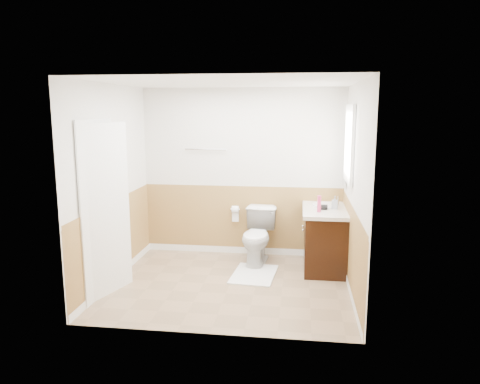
# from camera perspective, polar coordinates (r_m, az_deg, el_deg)

# --- Properties ---
(floor) EXTENTS (3.00, 3.00, 0.00)m
(floor) POSITION_cam_1_polar(r_m,az_deg,el_deg) (5.88, -1.31, -11.50)
(floor) COLOR #8C7051
(floor) RESTS_ON ground
(ceiling) EXTENTS (3.00, 3.00, 0.00)m
(ceiling) POSITION_cam_1_polar(r_m,az_deg,el_deg) (5.47, -1.42, 13.60)
(ceiling) COLOR white
(ceiling) RESTS_ON floor
(wall_back) EXTENTS (3.00, 0.00, 3.00)m
(wall_back) POSITION_cam_1_polar(r_m,az_deg,el_deg) (6.81, 0.32, 2.43)
(wall_back) COLOR silver
(wall_back) RESTS_ON floor
(wall_front) EXTENTS (3.00, 0.00, 3.00)m
(wall_front) POSITION_cam_1_polar(r_m,az_deg,el_deg) (4.29, -4.03, -2.36)
(wall_front) COLOR silver
(wall_front) RESTS_ON floor
(wall_left) EXTENTS (0.00, 3.00, 3.00)m
(wall_left) POSITION_cam_1_polar(r_m,az_deg,el_deg) (5.96, -15.77, 0.88)
(wall_left) COLOR silver
(wall_left) RESTS_ON floor
(wall_right) EXTENTS (0.00, 3.00, 3.00)m
(wall_right) POSITION_cam_1_polar(r_m,az_deg,el_deg) (5.52, 14.23, 0.22)
(wall_right) COLOR silver
(wall_right) RESTS_ON floor
(wainscot_back) EXTENTS (3.00, 0.00, 3.00)m
(wainscot_back) POSITION_cam_1_polar(r_m,az_deg,el_deg) (6.94, 0.30, -3.73)
(wainscot_back) COLOR #A07B40
(wainscot_back) RESTS_ON floor
(wainscot_front) EXTENTS (3.00, 0.00, 3.00)m
(wainscot_front) POSITION_cam_1_polar(r_m,az_deg,el_deg) (4.52, -3.88, -11.64)
(wainscot_front) COLOR #A07B40
(wainscot_front) RESTS_ON floor
(wainscot_left) EXTENTS (0.00, 2.60, 2.60)m
(wainscot_left) POSITION_cam_1_polar(r_m,az_deg,el_deg) (6.12, -15.32, -6.07)
(wainscot_left) COLOR #A07B40
(wainscot_left) RESTS_ON floor
(wainscot_right) EXTENTS (0.00, 2.60, 2.60)m
(wainscot_right) POSITION_cam_1_polar(r_m,az_deg,el_deg) (5.69, 13.77, -7.23)
(wainscot_right) COLOR #A07B40
(wainscot_right) RESTS_ON floor
(toilet) EXTENTS (0.50, 0.81, 0.79)m
(toilet) POSITION_cam_1_polar(r_m,az_deg,el_deg) (6.54, 2.22, -5.60)
(toilet) COLOR white
(toilet) RESTS_ON floor
(bath_mat) EXTENTS (0.62, 0.84, 0.02)m
(bath_mat) POSITION_cam_1_polar(r_m,az_deg,el_deg) (6.19, 1.76, -10.27)
(bath_mat) COLOR silver
(bath_mat) RESTS_ON floor
(vanity_cabinet) EXTENTS (0.55, 1.10, 0.80)m
(vanity_cabinet) POSITION_cam_1_polar(r_m,az_deg,el_deg) (6.49, 10.52, -5.83)
(vanity_cabinet) COLOR black
(vanity_cabinet) RESTS_ON floor
(vanity_knob_left) EXTENTS (0.03, 0.03, 0.03)m
(vanity_knob_left) POSITION_cam_1_polar(r_m,az_deg,el_deg) (6.34, 7.90, -4.73)
(vanity_knob_left) COLOR #B4B5BB
(vanity_knob_left) RESTS_ON vanity_cabinet
(vanity_knob_right) EXTENTS (0.03, 0.03, 0.03)m
(vanity_knob_right) POSITION_cam_1_polar(r_m,az_deg,el_deg) (6.54, 7.89, -4.27)
(vanity_knob_right) COLOR silver
(vanity_knob_right) RESTS_ON vanity_cabinet
(countertop) EXTENTS (0.60, 1.15, 0.05)m
(countertop) POSITION_cam_1_polar(r_m,az_deg,el_deg) (6.39, 10.56, -2.17)
(countertop) COLOR silver
(countertop) RESTS_ON vanity_cabinet
(sink_basin) EXTENTS (0.36, 0.36, 0.02)m
(sink_basin) POSITION_cam_1_polar(r_m,az_deg,el_deg) (6.53, 10.59, -1.58)
(sink_basin) COLOR white
(sink_basin) RESTS_ON countertop
(faucet) EXTENTS (0.02, 0.02, 0.14)m
(faucet) POSITION_cam_1_polar(r_m,az_deg,el_deg) (6.53, 12.19, -1.10)
(faucet) COLOR silver
(faucet) RESTS_ON countertop
(lotion_bottle) EXTENTS (0.05, 0.05, 0.22)m
(lotion_bottle) POSITION_cam_1_polar(r_m,az_deg,el_deg) (6.08, 9.89, -1.47)
(lotion_bottle) COLOR #C73364
(lotion_bottle) RESTS_ON countertop
(soap_dispenser) EXTENTS (0.09, 0.09, 0.18)m
(soap_dispenser) POSITION_cam_1_polar(r_m,az_deg,el_deg) (6.32, 11.80, -1.29)
(soap_dispenser) COLOR #949AA7
(soap_dispenser) RESTS_ON countertop
(hair_dryer_body) EXTENTS (0.14, 0.07, 0.07)m
(hair_dryer_body) POSITION_cam_1_polar(r_m,az_deg,el_deg) (6.25, 10.27, -1.86)
(hair_dryer_body) COLOR black
(hair_dryer_body) RESTS_ON countertop
(hair_dryer_handle) EXTENTS (0.03, 0.03, 0.07)m
(hair_dryer_handle) POSITION_cam_1_polar(r_m,az_deg,el_deg) (6.28, 9.98, -2.07)
(hair_dryer_handle) COLOR black
(hair_dryer_handle) RESTS_ON countertop
(mirror_panel) EXTENTS (0.02, 0.35, 0.90)m
(mirror_panel) POSITION_cam_1_polar(r_m,az_deg,el_deg) (6.56, 13.04, 4.49)
(mirror_panel) COLOR silver
(mirror_panel) RESTS_ON wall_right
(window_frame) EXTENTS (0.04, 0.80, 1.00)m
(window_frame) POSITION_cam_1_polar(r_m,az_deg,el_deg) (6.03, 13.52, 5.88)
(window_frame) COLOR white
(window_frame) RESTS_ON wall_right
(window_glass) EXTENTS (0.01, 0.70, 0.90)m
(window_glass) POSITION_cam_1_polar(r_m,az_deg,el_deg) (6.03, 13.67, 5.88)
(window_glass) COLOR white
(window_glass) RESTS_ON wall_right
(door) EXTENTS (0.29, 0.78, 2.04)m
(door) POSITION_cam_1_polar(r_m,az_deg,el_deg) (5.55, -16.52, -2.25)
(door) COLOR white
(door) RESTS_ON wall_left
(door_frame) EXTENTS (0.02, 0.92, 2.10)m
(door_frame) POSITION_cam_1_polar(r_m,az_deg,el_deg) (5.58, -17.24, -2.12)
(door_frame) COLOR white
(door_frame) RESTS_ON wall_left
(door_knob) EXTENTS (0.06, 0.06, 0.06)m
(door_knob) POSITION_cam_1_polar(r_m,az_deg,el_deg) (5.84, -14.65, -2.25)
(door_knob) COLOR silver
(door_knob) RESTS_ON door
(towel_bar) EXTENTS (0.62, 0.02, 0.02)m
(towel_bar) POSITION_cam_1_polar(r_m,az_deg,el_deg) (6.81, -4.35, 5.36)
(towel_bar) COLOR silver
(towel_bar) RESTS_ON wall_back
(tp_holder_bar) EXTENTS (0.14, 0.02, 0.02)m
(tp_holder_bar) POSITION_cam_1_polar(r_m,az_deg,el_deg) (6.85, -0.59, -2.20)
(tp_holder_bar) COLOR silver
(tp_holder_bar) RESTS_ON wall_back
(tp_roll) EXTENTS (0.10, 0.11, 0.11)m
(tp_roll) POSITION_cam_1_polar(r_m,az_deg,el_deg) (6.85, -0.59, -2.20)
(tp_roll) COLOR white
(tp_roll) RESTS_ON tp_holder_bar
(tp_sheet) EXTENTS (0.10, 0.01, 0.16)m
(tp_sheet) POSITION_cam_1_polar(r_m,az_deg,el_deg) (6.88, -0.59, -3.09)
(tp_sheet) COLOR white
(tp_sheet) RESTS_ON tp_roll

